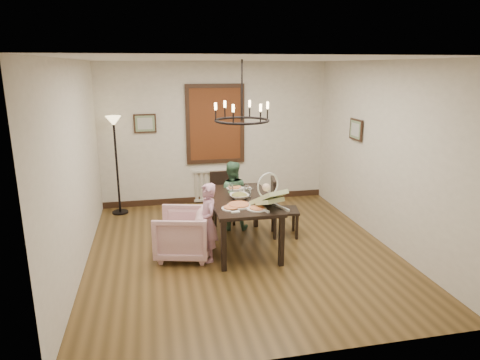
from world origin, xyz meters
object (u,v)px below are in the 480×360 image
object	(u,v)px
chair_far	(223,198)
armchair	(183,233)
seated_man	(231,201)
baby_bouncer	(269,196)
drinking_glass	(249,193)
elderly_woman	(208,229)
dining_table	(242,204)
chair_right	(285,207)
floor_lamp	(117,167)

from	to	relation	value
chair_far	armchair	xyz separation A→B (m)	(-0.80, -1.25, -0.10)
seated_man	baby_bouncer	size ratio (longest dim) A/B	1.85
chair_far	drinking_glass	world-z (taller)	chair_far
elderly_woman	drinking_glass	size ratio (longest dim) A/B	7.26
dining_table	chair_right	size ratio (longest dim) A/B	1.70
chair_far	floor_lamp	size ratio (longest dim) A/B	0.50
seated_man	floor_lamp	distance (m)	2.32
armchair	drinking_glass	bearing A→B (deg)	116.77
baby_bouncer	armchair	bearing A→B (deg)	143.16
armchair	floor_lamp	bearing A→B (deg)	-140.44
dining_table	floor_lamp	size ratio (longest dim) A/B	0.92
dining_table	chair_far	xyz separation A→B (m)	(-0.11, 1.07, -0.24)
chair_right	elderly_woman	size ratio (longest dim) A/B	1.03
baby_bouncer	floor_lamp	world-z (taller)	floor_lamp
armchair	seated_man	size ratio (longest dim) A/B	0.80
baby_bouncer	elderly_woman	bearing A→B (deg)	149.62
chair_far	armchair	distance (m)	1.48
elderly_woman	chair_right	bearing A→B (deg)	107.90
dining_table	floor_lamp	world-z (taller)	floor_lamp
elderly_woman	baby_bouncer	distance (m)	0.98
chair_right	armchair	distance (m)	1.76
dining_table	floor_lamp	xyz separation A→B (m)	(-1.94, 1.98, 0.21)
seated_man	baby_bouncer	xyz separation A→B (m)	(0.29, -1.28, 0.46)
dining_table	seated_man	world-z (taller)	seated_man
chair_far	armchair	size ratio (longest dim) A/B	1.17
chair_right	armchair	world-z (taller)	chair_right
chair_right	elderly_woman	bearing A→B (deg)	125.98
baby_bouncer	dining_table	bearing A→B (deg)	97.19
drinking_glass	floor_lamp	distance (m)	2.83
elderly_woman	dining_table	bearing A→B (deg)	115.09
dining_table	chair_far	bearing A→B (deg)	96.61
chair_right	armchair	size ratio (longest dim) A/B	1.26
elderly_woman	floor_lamp	size ratio (longest dim) A/B	0.52
elderly_woman	armchair	bearing A→B (deg)	-127.79
elderly_woman	chair_far	bearing A→B (deg)	154.29
chair_far	baby_bouncer	world-z (taller)	baby_bouncer
chair_far	drinking_glass	bearing A→B (deg)	-77.30
drinking_glass	floor_lamp	size ratio (longest dim) A/B	0.07
dining_table	armchair	world-z (taller)	dining_table
dining_table	chair_far	size ratio (longest dim) A/B	1.83
baby_bouncer	seated_man	bearing A→B (deg)	81.46
dining_table	drinking_glass	bearing A→B (deg)	24.82
dining_table	floor_lamp	distance (m)	2.79
dining_table	baby_bouncer	world-z (taller)	baby_bouncer
dining_table	chair_right	distance (m)	0.85
seated_man	drinking_glass	world-z (taller)	seated_man
seated_man	armchair	bearing A→B (deg)	57.65
elderly_woman	baby_bouncer	size ratio (longest dim) A/B	1.79
chair_far	elderly_woman	distance (m)	1.51
seated_man	floor_lamp	world-z (taller)	floor_lamp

